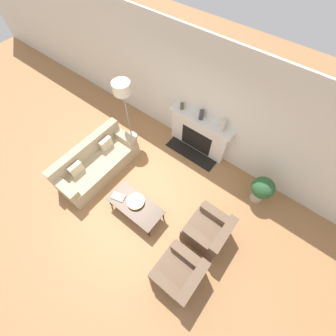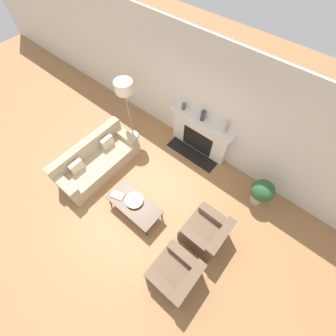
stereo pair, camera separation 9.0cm
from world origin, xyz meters
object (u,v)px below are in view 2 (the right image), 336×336
at_px(fireplace, 200,136).
at_px(floor_lamp, 125,91).
at_px(couch, 97,161).
at_px(potted_plant, 262,192).
at_px(armchair_near, 175,274).
at_px(coffee_table, 134,205).
at_px(armchair_far, 206,233).
at_px(bowl, 134,200).
at_px(book, 117,195).
at_px(mantel_vase_center_right, 224,127).
at_px(mantel_vase_center_left, 203,116).
at_px(mantel_vase_left, 184,106).

height_order(fireplace, floor_lamp, floor_lamp).
xyz_separation_m(couch, potted_plant, (3.50, 1.73, 0.16)).
height_order(armchair_near, floor_lamp, floor_lamp).
height_order(couch, coffee_table, couch).
height_order(armchair_far, bowl, armchair_far).
height_order(couch, book, couch).
height_order(book, potted_plant, potted_plant).
distance_m(fireplace, armchair_near, 3.24).
distance_m(armchair_near, armchair_far, 1.00).
xyz_separation_m(floor_lamp, potted_plant, (3.62, 0.39, -1.05)).
bearing_deg(potted_plant, mantel_vase_center_right, 163.56).
relative_size(armchair_far, potted_plant, 1.04).
distance_m(bowl, mantel_vase_center_right, 2.53).
bearing_deg(floor_lamp, mantel_vase_center_left, 26.10).
bearing_deg(mantel_vase_left, fireplace, -1.52).
bearing_deg(floor_lamp, couch, -84.71).
relative_size(bowl, floor_lamp, 0.22).
xyz_separation_m(armchair_far, book, (-1.96, -0.60, 0.09)).
distance_m(armchair_far, potted_plant, 1.53).
relative_size(couch, book, 6.20).
height_order(book, mantel_vase_center_left, mantel_vase_center_left).
xyz_separation_m(armchair_far, coffee_table, (-1.54, -0.51, 0.05)).
relative_size(coffee_table, mantel_vase_left, 7.28).
height_order(fireplace, mantel_vase_center_left, mantel_vase_center_left).
distance_m(book, potted_plant, 3.16).
xyz_separation_m(armchair_near, armchair_far, (0.00, 1.00, 0.00)).
distance_m(armchair_far, floor_lamp, 3.57).
xyz_separation_m(armchair_near, mantel_vase_center_right, (-0.97, 2.88, 0.90)).
bearing_deg(fireplace, book, -100.23).
bearing_deg(floor_lamp, armchair_near, -33.02).
bearing_deg(mantel_vase_left, floor_lamp, -143.71).
xyz_separation_m(couch, book, (1.10, -0.33, 0.09)).
bearing_deg(armchair_near, bowl, -109.09).
bearing_deg(armchair_near, couch, -103.50).
distance_m(floor_lamp, mantel_vase_center_left, 1.86).
bearing_deg(mantel_vase_left, couch, -114.46).
bearing_deg(couch, bowl, -97.29).
bearing_deg(couch, potted_plant, -63.73).
xyz_separation_m(bowl, mantel_vase_center_left, (0.03, 2.33, 0.75)).
bearing_deg(couch, book, -106.91).
bearing_deg(book, mantel_vase_left, 77.03).
distance_m(fireplace, mantel_vase_left, 0.84).
relative_size(bowl, book, 1.16).
distance_m(bowl, mantel_vase_left, 2.49).
bearing_deg(potted_plant, mantel_vase_center_left, 168.15).
xyz_separation_m(armchair_near, mantel_vase_left, (-2.09, 2.88, 0.83)).
distance_m(armchair_near, book, 2.00).
height_order(bowl, floor_lamp, floor_lamp).
xyz_separation_m(armchair_near, book, (-1.96, 0.40, 0.09)).
bearing_deg(potted_plant, fireplace, 168.45).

